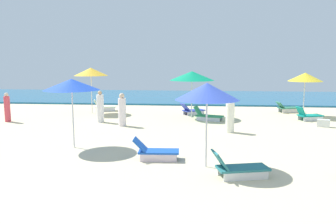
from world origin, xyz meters
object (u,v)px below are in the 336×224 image
Objects in this scene: lounge_chair_5_0 at (238,168)px; umbrella_6 at (305,77)px; lounge_chair_2_0 at (192,110)px; umbrella_3 at (91,72)px; cooler_box_1 at (323,123)px; umbrella_5 at (207,91)px; beachgoer_3 at (230,117)px; umbrella_2 at (192,76)px; lounge_chair_2_1 at (207,116)px; lounge_chair_3_0 at (104,107)px; umbrella_4 at (72,85)px; lounge_chair_6_0 at (308,115)px; beachgoer_2 at (100,108)px; lounge_chair_6_1 at (288,108)px; lounge_chair_5_1 at (155,151)px; beachgoer_1 at (7,108)px; beachgoer_4 at (122,111)px.

umbrella_6 is (4.76, 10.50, 1.93)m from lounge_chair_5_0.
lounge_chair_5_0 is at bearing 156.64° from lounge_chair_2_0.
umbrella_3 is 12.14m from umbrella_6.
umbrella_6 is 3.66m from cooler_box_1.
beachgoer_3 is at bearing 77.20° from umbrella_5.
umbrella_2 reaches higher than lounge_chair_2_0.
beachgoer_3 is (0.90, -2.93, 0.43)m from lounge_chair_2_1.
lounge_chair_5_0 is at bearing -163.54° from lounge_chair_3_0.
umbrella_4 reaches higher than lounge_chair_2_0.
umbrella_3 is 9.17m from beachgoer_3.
lounge_chair_2_0 is 0.56× the size of umbrella_3.
lounge_chair_6_0 is (10.16, 6.50, -1.99)m from umbrella_4.
beachgoer_2 is at bearing -165.35° from umbrella_6.
lounge_chair_5_0 is 1.08× the size of beachgoer_3.
lounge_chair_2_1 is at bearing -10.55° from beachgoer_3.
umbrella_3 is 1.68× the size of beachgoer_2.
cooler_box_1 is (0.48, -4.44, -0.09)m from lounge_chair_6_1.
beachgoer_2 is (-10.66, -1.48, 0.47)m from lounge_chair_6_0.
lounge_chair_2_1 is at bearing -16.72° from lounge_chair_5_1.
umbrella_3 is 1.81× the size of beachgoer_3.
lounge_chair_2_1 is 2.92× the size of cooler_box_1.
lounge_chair_3_0 is (-6.29, 2.71, 0.03)m from lounge_chair_2_1.
beachgoer_3 is (1.74, -4.66, 0.41)m from lounge_chair_2_0.
lounge_chair_6_0 is at bearing -41.08° from lounge_chair_5_0.
lounge_chair_6_1 is 1.01× the size of beachgoer_2.
umbrella_4 is 1.74× the size of lounge_chair_6_0.
umbrella_6 is 1.72× the size of lounge_chair_6_0.
umbrella_6 is 4.42× the size of cooler_box_1.
umbrella_3 is 12.29m from lounge_chair_6_0.
lounge_chair_3_0 reaches higher than lounge_chair_2_0.
cooler_box_1 is (5.41, -1.29, -0.07)m from lounge_chair_2_1.
lounge_chair_2_0 is 10.57m from lounge_chair_5_0.
umbrella_5 is at bearing 152.36° from lounge_chair_2_0.
lounge_chair_2_0 is 1.03× the size of lounge_chair_3_0.
umbrella_2 reaches higher than umbrella_6.
lounge_chair_2_1 is at bearing 108.83° from lounge_chair_6_1.
umbrella_5 reaches higher than beachgoer_1.
beachgoer_2 is (1.35, -2.85, -1.71)m from umbrella_3.
lounge_chair_3_0 is 0.58× the size of umbrella_5.
beachgoer_2 is at bearing -64.63° from umbrella_3.
beachgoer_4 is (-2.28, 5.38, 0.46)m from lounge_chair_5_1.
beachgoer_2 is 1.58m from beachgoer_4.
lounge_chair_5_1 is at bearing -154.52° from beachgoer_2.
umbrella_6 reaches higher than lounge_chair_5_0.
beachgoer_3 reaches higher than lounge_chair_5_0.
beachgoer_4 is (-3.86, 5.96, -1.49)m from umbrella_5.
umbrella_3 is 1.10× the size of umbrella_6.
umbrella_6 is (5.37, 1.76, 1.95)m from lounge_chair_2_1.
beachgoer_3 is at bearing -31.68° from umbrella_3.
beachgoer_1 is (-15.10, -4.49, 0.43)m from lounge_chair_6_1.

